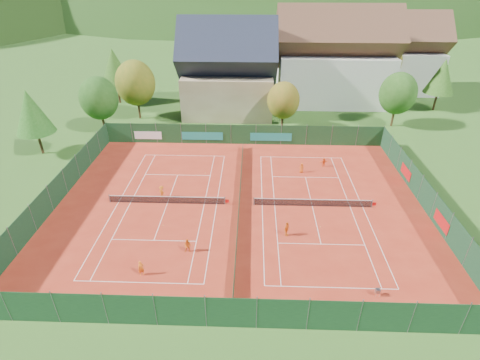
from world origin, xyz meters
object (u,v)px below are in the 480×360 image
player_left_mid (188,246)px  player_right_far_a (302,168)px  ball_hopper (378,291)px  player_left_near (141,268)px  hotel_block_a (334,62)px  player_left_far (162,192)px  player_right_far_b (324,162)px  player_right_near (287,229)px  chalet (228,74)px  hotel_block_b (397,58)px

player_left_mid → player_right_far_a: 19.65m
ball_hopper → player_right_far_a: size_ratio=0.61×
ball_hopper → player_left_mid: player_left_mid is taller
player_left_near → hotel_block_a: bearing=31.2°
hotel_block_a → ball_hopper: size_ratio=27.00×
player_right_far_a → player_left_far: bearing=27.5°
ball_hopper → player_right_far_b: size_ratio=0.65×
player_left_near → player_right_far_a: size_ratio=1.11×
player_right_far_b → ball_hopper: bearing=75.7°
player_left_far → player_right_near: player_right_near is taller
player_right_far_b → player_left_near: bearing=31.2°
player_left_mid → player_left_near: bearing=-139.0°
player_left_near → player_right_far_b: 27.58m
player_left_mid → player_right_far_a: player_left_mid is taller
player_left_mid → player_right_far_b: size_ratio=1.18×
player_left_near → player_right_far_a: 24.22m
player_right_near → player_right_far_a: size_ratio=1.18×
chalet → player_right_near: (7.79, -35.17, -5.85)m
player_left_far → player_right_far_a: player_left_far is taller
hotel_block_a → player_right_far_a: (-8.40, -28.38, -6.72)m
player_left_mid → player_right_near: size_ratio=0.93×
player_right_near → player_right_far_a: (2.81, 12.79, -0.12)m
hotel_block_a → player_left_mid: (-20.42, -43.92, -6.66)m
hotel_block_b → player_left_far: bearing=-132.3°
player_left_near → chalet: bearing=51.4°
player_right_far_b → player_left_far: bearing=6.2°
chalet → player_left_mid: (-1.42, -37.92, -5.90)m
hotel_block_a → hotel_block_b: bearing=29.7°
player_left_near → player_right_far_a: (15.52, 18.60, -0.08)m
hotel_block_a → ball_hopper: 49.30m
player_left_near → player_right_near: bearing=-7.2°
hotel_block_a → player_right_near: size_ratio=13.89×
player_right_far_b → player_left_mid: bearing=32.5°
player_right_near → player_right_far_a: 13.10m
ball_hopper → hotel_block_b: bearing=71.9°
player_left_near → player_left_far: 12.28m
player_right_far_a → player_right_far_b: player_right_far_a is taller
chalet → hotel_block_a: 19.94m
player_right_far_a → hotel_block_a: bearing=-100.1°
ball_hopper → player_right_far_b: (-0.81, 22.00, 0.06)m
hotel_block_b → player_right_near: (-25.21, -49.17, -5.84)m
player_right_far_b → hotel_block_a: bearing=-117.7°
player_left_near → player_right_far_b: (18.59, 20.36, -0.12)m
player_left_near → player_right_near: (12.71, 5.80, 0.04)m
player_left_far → player_right_far_b: size_ratio=1.18×
hotel_block_b → player_left_mid: bearing=-123.5°
hotel_block_a → hotel_block_b: (14.00, 8.00, -0.76)m
chalet → player_left_far: bearing=-101.4°
hotel_block_a → ball_hopper: (-4.52, -48.61, -6.83)m
player_right_far_a → hotel_block_b: bearing=-115.3°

